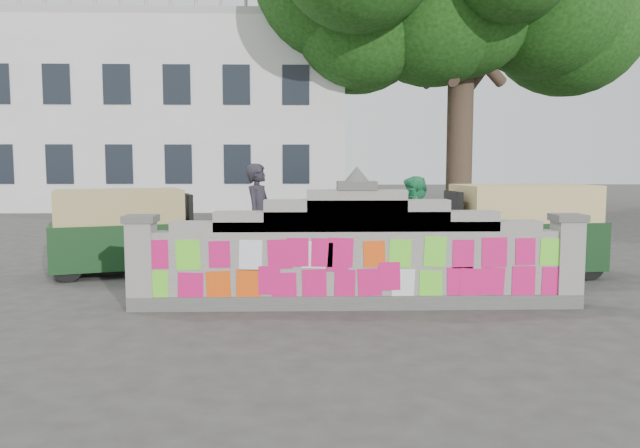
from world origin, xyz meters
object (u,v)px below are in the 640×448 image
object	(u,v)px
cyclist_bike	(259,254)
rickshaw_right	(519,229)
rickshaw_left	(124,230)
cyclist_rider	(259,232)
pedestrian	(416,230)

from	to	relation	value
cyclist_bike	rickshaw_right	distance (m)	4.73
cyclist_bike	rickshaw_left	world-z (taller)	rickshaw_left
cyclist_rider	rickshaw_right	xyz separation A→B (m)	(4.66, 0.74, -0.04)
cyclist_rider	cyclist_bike	bearing A→B (deg)	0.00
cyclist_rider	pedestrian	size ratio (longest dim) A/B	0.98
cyclist_bike	rickshaw_left	size ratio (longest dim) A/B	0.69
rickshaw_left	cyclist_rider	bearing A→B (deg)	-43.86
cyclist_bike	rickshaw_left	bearing A→B (deg)	84.27
rickshaw_right	cyclist_bike	bearing A→B (deg)	2.00
cyclist_bike	pedestrian	size ratio (longest dim) A/B	1.10
cyclist_bike	rickshaw_right	world-z (taller)	rickshaw_right
rickshaw_right	rickshaw_left	bearing A→B (deg)	-10.69
cyclist_bike	pedestrian	distance (m)	2.70
cyclist_rider	rickshaw_left	world-z (taller)	cyclist_rider
rickshaw_left	cyclist_bike	bearing A→B (deg)	-43.86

